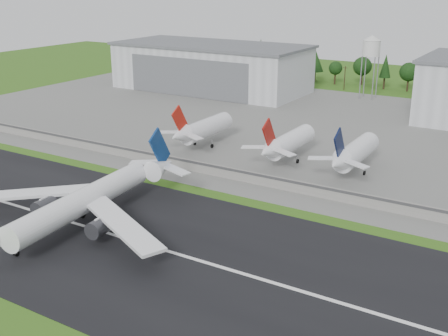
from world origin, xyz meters
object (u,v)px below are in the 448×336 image
Objects in this scene: parked_jet_red_a at (201,129)px; parked_jet_navy at (352,154)px; parked_jet_red_b at (286,143)px; main_airliner at (81,208)px.

parked_jet_red_a is 1.00× the size of parked_jet_navy.
parked_jet_red_b is at bearing -0.02° from parked_jet_red_a.
parked_jet_red_a is at bearing -85.34° from main_airliner.
parked_jet_navy reaches higher than parked_jet_red_a.
parked_jet_red_a is (-11.93, 67.03, 1.52)m from main_airliner.
main_airliner is at bearing -121.12° from parked_jet_navy.
parked_jet_red_a is 52.39m from parked_jet_navy.
parked_jet_navy is at bearing -126.55° from main_airliner.
main_airliner is 69.78m from parked_jet_red_b.
main_airliner is 1.89× the size of parked_jet_navy.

